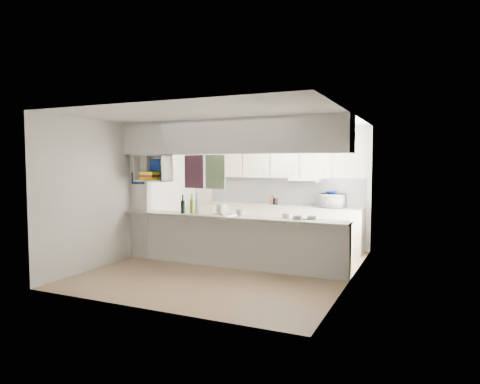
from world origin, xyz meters
The scene contains 16 objects.
floor centered at (0.00, 0.00, 0.00)m, with size 4.80×4.80×0.00m, color tan.
ceiling centered at (0.00, 0.00, 2.60)m, with size 4.80×4.80×0.00m, color white.
wall_back centered at (0.00, 2.40, 1.30)m, with size 4.20×4.20×0.00m, color silver.
wall_left centered at (-2.10, 0.00, 1.30)m, with size 4.80×4.80×0.00m, color silver.
wall_right centered at (2.10, 0.00, 1.30)m, with size 4.80×4.80×0.00m, color silver.
servery_partition centered at (-0.17, 0.00, 1.66)m, with size 4.20×0.50×2.60m.
cubby_shelf centered at (-1.57, -0.06, 1.71)m, with size 0.65×0.35×0.50m.
kitchen_run centered at (0.16, 2.14, 0.83)m, with size 3.60×0.63×2.24m.
microwave centered at (1.36, 2.05, 1.06)m, with size 0.52×0.35×0.29m, color white.
bowl centered at (1.34, 2.09, 1.24)m, with size 0.26×0.26×0.06m, color navy.
dish_rack centered at (-0.14, 0.05, 1.00)m, with size 0.45×0.39×0.20m.
cup centered at (0.23, -0.07, 0.99)m, with size 0.13×0.13×0.11m, color white.
wine_bottles centered at (-0.77, -0.03, 1.06)m, with size 0.38×0.16×0.38m.
plastic_tubs centered at (1.21, 0.07, 0.96)m, with size 0.60×0.23×0.08m.
utensil_jar centered at (0.09, 2.15, 0.99)m, with size 0.10×0.10×0.14m, color black.
knife_block centered at (-0.01, 2.18, 1.02)m, with size 0.10×0.08×0.20m, color #53311C.
Camera 1 is at (3.23, -6.75, 1.86)m, focal length 32.00 mm.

